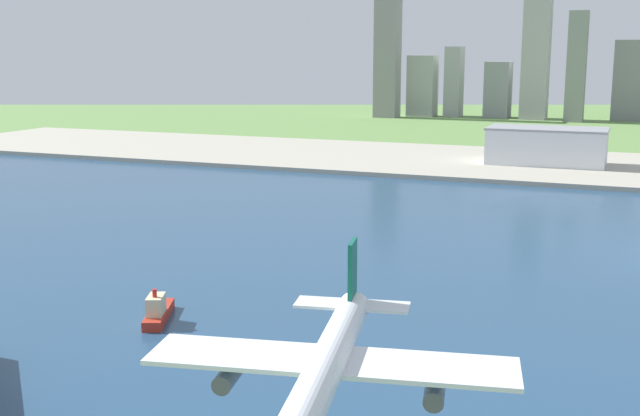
# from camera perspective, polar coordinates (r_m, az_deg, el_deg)

# --- Properties ---
(ground_plane) EXTENTS (2400.00, 2400.00, 0.00)m
(ground_plane) POSITION_cam_1_polar(r_m,az_deg,el_deg) (293.94, 11.91, -2.12)
(ground_plane) COLOR #618847
(water_bay) EXTENTS (840.00, 360.00, 0.15)m
(water_bay) POSITION_cam_1_polar(r_m,az_deg,el_deg) (236.87, 9.33, -5.21)
(water_bay) COLOR navy
(water_bay) RESTS_ON ground
(industrial_pier) EXTENTS (840.00, 140.00, 2.50)m
(industrial_pier) POSITION_cam_1_polar(r_m,az_deg,el_deg) (479.21, 15.94, 2.90)
(industrial_pier) COLOR #A7A291
(industrial_pier) RESTS_ON ground
(airplane_landing) EXTENTS (39.34, 42.12, 12.43)m
(airplane_landing) POSITION_cam_1_polar(r_m,az_deg,el_deg) (82.78, 0.54, -11.03)
(airplane_landing) COLOR silver
(tugboat_small) EXTENTS (11.72, 19.98, 8.95)m
(tugboat_small) POSITION_cam_1_polar(r_m,az_deg,el_deg) (204.58, -11.44, -7.16)
(tugboat_small) COLOR #B22D1E
(tugboat_small) RESTS_ON water_bay
(warehouse_main) EXTENTS (65.81, 34.68, 20.74)m
(warehouse_main) POSITION_cam_1_polar(r_m,az_deg,el_deg) (476.00, 15.79, 4.27)
(warehouse_main) COLOR silver
(warehouse_main) RESTS_ON industrial_pier
(distant_skyline) EXTENTS (250.88, 66.56, 157.55)m
(distant_skyline) POSITION_cam_1_polar(r_m,az_deg,el_deg) (819.35, 12.53, 10.01)
(distant_skyline) COLOR gray
(distant_skyline) RESTS_ON ground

